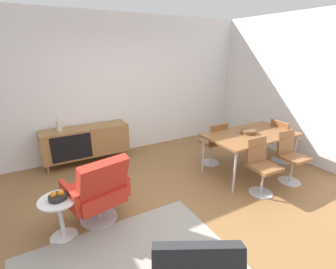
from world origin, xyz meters
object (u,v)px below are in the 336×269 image
object	(u,v)px
sideboard	(86,141)
dining_chair_front_left	(261,164)
vase_cobalt	(59,126)
dining_chair_far_end	(282,139)
dining_chair_back_left	(214,142)
wooden_bowl_on_table	(248,132)
dining_table	(251,136)
lounge_chair_red	(98,190)
side_table_round	(60,214)
dining_chair_front_right	(290,155)
fruit_bowl	(58,196)

from	to	relation	value
sideboard	dining_chair_front_left	world-z (taller)	dining_chair_front_left
vase_cobalt	dining_chair_front_left	bearing A→B (deg)	-43.90
dining_chair_far_end	dining_chair_back_left	bearing A→B (deg)	155.83
wooden_bowl_on_table	dining_chair_far_end	distance (m)	0.97
dining_table	lounge_chair_red	world-z (taller)	lounge_chair_red
dining_chair_back_left	side_table_round	world-z (taller)	dining_chair_back_left
dining_table	dining_chair_back_left	world-z (taller)	dining_chair_back_left
wooden_bowl_on_table	lounge_chair_red	size ratio (longest dim) A/B	0.27
sideboard	wooden_bowl_on_table	size ratio (longest dim) A/B	6.15
vase_cobalt	dining_chair_far_end	bearing A→B (deg)	-26.38
dining_chair_front_left	side_table_round	xyz separation A→B (m)	(-2.81, 0.46, -0.15)
wooden_bowl_on_table	side_table_round	distance (m)	3.16
dining_chair_front_right	dining_table	bearing A→B (deg)	122.23
side_table_round	fruit_bowl	distance (m)	0.23
wooden_bowl_on_table	dining_chair_back_left	size ratio (longest dim) A/B	0.30
dining_chair_back_left	side_table_round	size ratio (longest dim) A/B	1.65
dining_chair_far_end	fruit_bowl	distance (m)	4.05
vase_cobalt	wooden_bowl_on_table	size ratio (longest dim) A/B	1.03
wooden_bowl_on_table	lounge_chair_red	world-z (taller)	lounge_chair_red
dining_table	dining_chair_far_end	distance (m)	0.92
dining_chair_front_left	dining_chair_back_left	bearing A→B (deg)	90.21
dining_table	dining_chair_front_left	xyz separation A→B (m)	(-0.35, -0.56, -0.23)
sideboard	dining_chair_back_left	distance (m)	2.45
vase_cobalt	dining_table	xyz separation A→B (m)	(2.87, -1.86, -0.12)
vase_cobalt	fruit_bowl	xyz separation A→B (m)	(-0.29, -1.97, -0.26)
wooden_bowl_on_table	dining_chair_back_left	distance (m)	0.68
lounge_chair_red	dining_chair_front_left	bearing A→B (deg)	-12.55
dining_chair_back_left	vase_cobalt	bearing A→B (deg)	152.56
sideboard	dining_chair_front_right	bearing A→B (deg)	-41.05
dining_chair_front_right	side_table_round	distance (m)	3.54
fruit_bowl	wooden_bowl_on_table	bearing A→B (deg)	2.49
dining_table	dining_chair_far_end	xyz separation A→B (m)	(0.89, 0.00, -0.23)
sideboard	dining_chair_front_right	world-z (taller)	dining_chair_front_right
sideboard	dining_chair_far_end	bearing A→B (deg)	-29.29
dining_chair_front_left	sideboard	bearing A→B (deg)	130.68
dining_chair_far_end	lounge_chair_red	xyz separation A→B (m)	(-3.58, -0.04, -0.00)
dining_chair_back_left	side_table_round	distance (m)	2.89
side_table_round	vase_cobalt	bearing A→B (deg)	81.58
dining_chair_front_right	dining_chair_far_end	bearing A→B (deg)	46.28
vase_cobalt	dining_chair_back_left	bearing A→B (deg)	-27.44
vase_cobalt	dining_chair_front_left	world-z (taller)	vase_cobalt
dining_table	lounge_chair_red	distance (m)	2.70
dining_chair_far_end	fruit_bowl	size ratio (longest dim) A/B	4.28
dining_table	dining_chair_front_right	distance (m)	0.70
wooden_bowl_on_table	fruit_bowl	bearing A→B (deg)	-177.51
dining_chair_front_right	wooden_bowl_on_table	bearing A→B (deg)	123.01
dining_table	side_table_round	bearing A→B (deg)	-178.18
dining_table	vase_cobalt	bearing A→B (deg)	146.95
vase_cobalt	dining_chair_back_left	world-z (taller)	vase_cobalt
dining_chair_front_right	fruit_bowl	world-z (taller)	dining_chair_front_right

